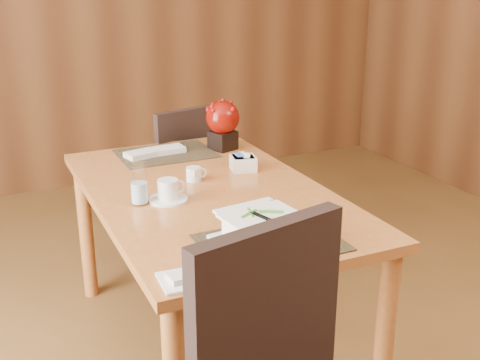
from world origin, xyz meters
name	(u,v)px	position (x,y,z in m)	size (l,w,h in m)	color
dining_table	(209,212)	(0.00, 0.60, 0.65)	(0.90, 1.50, 0.75)	#B26931
placemat_near	(271,243)	(0.00, 0.05, 0.75)	(0.45, 0.33, 0.01)	black
placemat_far	(166,154)	(0.00, 1.15, 0.75)	(0.45, 0.33, 0.01)	black
soup_setting	(261,230)	(-0.03, 0.05, 0.80)	(0.29, 0.29, 0.11)	white
coffee_cup	(168,192)	(-0.18, 0.56, 0.79)	(0.15, 0.15, 0.09)	white
water_glass	(139,184)	(-0.29, 0.57, 0.83)	(0.07, 0.07, 0.16)	white
creamer_jug	(194,174)	(-0.01, 0.73, 0.78)	(0.08, 0.08, 0.06)	white
sugar_caddy	(243,163)	(0.24, 0.78, 0.78)	(0.11, 0.11, 0.06)	white
berry_decor	(223,122)	(0.28, 1.11, 0.89)	(0.17, 0.17, 0.24)	black
napkins_far	(157,151)	(-0.04, 1.15, 0.77)	(0.29, 0.10, 0.03)	silver
bread_plate	(183,280)	(-0.35, -0.07, 0.75)	(0.13, 0.13, 0.01)	white
far_chair	(179,175)	(0.18, 1.51, 0.51)	(0.51, 0.51, 0.90)	black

